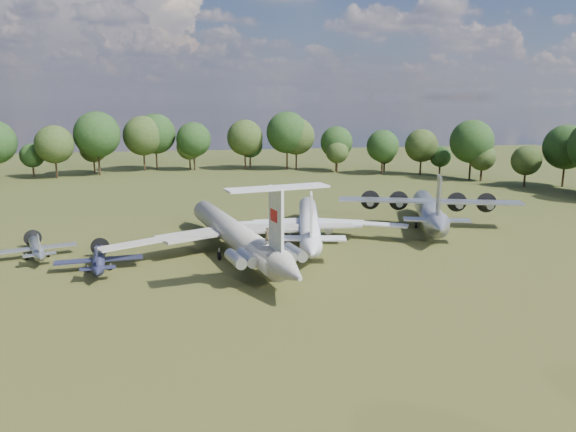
{
  "coord_description": "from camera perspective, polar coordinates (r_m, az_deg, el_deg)",
  "views": [
    {
      "loc": [
        -4.42,
        -76.06,
        20.58
      ],
      "look_at": [
        9.28,
        -3.75,
        5.0
      ],
      "focal_mm": 35.0,
      "sensor_mm": 36.0,
      "label": 1
    }
  ],
  "objects": [
    {
      "name": "small_prop_northwest",
      "position": [
        80.39,
        -24.16,
        -3.21
      ],
      "size": [
        13.76,
        16.13,
        2.01
      ],
      "primitive_type": null,
      "rotation": [
        0.0,
        0.0,
        0.31
      ],
      "color": "#A7A9AF",
      "rests_on": "ground"
    },
    {
      "name": "ground",
      "position": [
        78.92,
        -7.15,
        -3.26
      ],
      "size": [
        300.0,
        300.0,
        0.0
      ],
      "primitive_type": "plane",
      "color": "#1F3812",
      "rests_on": "ground"
    },
    {
      "name": "an12_transport",
      "position": [
        93.24,
        14.12,
        0.18
      ],
      "size": [
        37.94,
        40.09,
        4.28
      ],
      "primitive_type": null,
      "rotation": [
        0.0,
        0.0,
        -0.32
      ],
      "color": "#95979C",
      "rests_on": "ground"
    },
    {
      "name": "il62_airliner",
      "position": [
        75.08,
        -5.46,
        -2.24
      ],
      "size": [
        43.75,
        51.94,
        4.49
      ],
      "primitive_type": null,
      "rotation": [
        0.0,
        0.0,
        0.2
      ],
      "color": "#B8B8B3",
      "rests_on": "ground"
    },
    {
      "name": "small_prop_west",
      "position": [
        71.92,
        -18.65,
        -4.47
      ],
      "size": [
        11.74,
        15.07,
        2.06
      ],
      "primitive_type": null,
      "rotation": [
        0.0,
        0.0,
        0.11
      ],
      "color": "black",
      "rests_on": "ground"
    },
    {
      "name": "tu104_jet",
      "position": [
        83.03,
        2.14,
        -1.03
      ],
      "size": [
        36.33,
        43.83,
        3.87
      ],
      "primitive_type": null,
      "rotation": [
        0.0,
        0.0,
        -0.21
      ],
      "color": "silver",
      "rests_on": "ground"
    },
    {
      "name": "person_on_il62",
      "position": [
        62.75,
        -2.14,
        -2.02
      ],
      "size": [
        0.81,
        0.69,
        1.9
      ],
      "primitive_type": "imported",
      "rotation": [
        0.0,
        0.0,
        3.54
      ],
      "color": "olive",
      "rests_on": "il62_airliner"
    }
  ]
}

